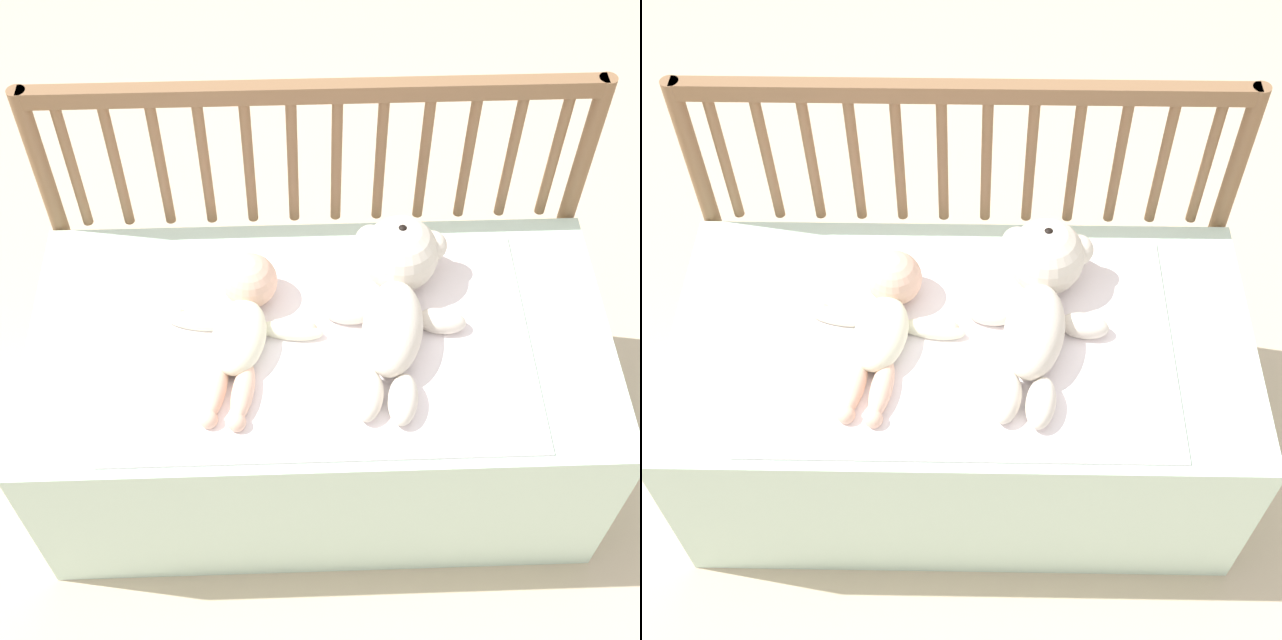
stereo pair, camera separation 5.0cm
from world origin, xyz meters
TOP-DOWN VIEW (x-y plane):
  - ground_plane at (0.00, 0.00)m, footprint 12.00×12.00m
  - crib_mattress at (0.00, 0.00)m, footprint 1.14×0.60m
  - crib_rail at (0.00, 0.32)m, footprint 1.14×0.04m
  - blanket at (0.00, -0.02)m, footprint 0.81×0.53m
  - teddy_bear at (0.15, 0.06)m, footprint 0.29×0.44m
  - baby at (-0.15, 0.01)m, footprint 0.31×0.37m

SIDE VIEW (x-z plane):
  - ground_plane at x=0.00m, z-range 0.00..0.00m
  - crib_mattress at x=0.00m, z-range 0.00..0.45m
  - blanket at x=0.00m, z-range 0.45..0.46m
  - baby at x=-0.15m, z-range 0.43..0.54m
  - teddy_bear at x=0.15m, z-range 0.44..0.59m
  - crib_rail at x=0.00m, z-range 0.17..0.97m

